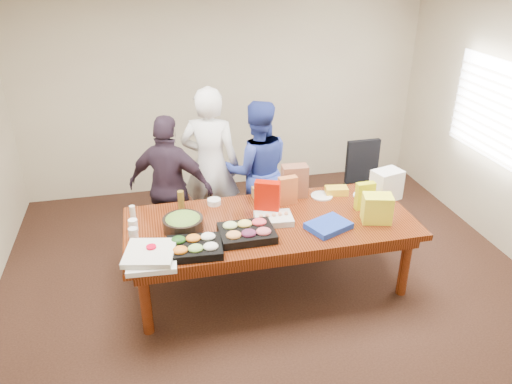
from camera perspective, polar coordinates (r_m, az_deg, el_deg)
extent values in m
cube|color=#47301E|center=(5.28, 1.57, -10.48)|extent=(5.50, 5.00, 0.02)
cube|color=white|center=(4.24, 2.05, 20.35)|extent=(5.50, 5.00, 0.02)
cube|color=beige|center=(6.91, -3.56, 11.20)|extent=(5.50, 0.04, 2.70)
cube|color=beige|center=(2.64, 16.38, -18.26)|extent=(5.50, 0.04, 2.70)
cube|color=white|center=(6.26, 25.43, 8.51)|extent=(0.03, 1.40, 1.10)
cube|color=beige|center=(6.23, 25.14, 8.50)|extent=(0.04, 1.36, 1.00)
cube|color=#4C1C0F|center=(5.06, 1.62, -6.99)|extent=(2.80, 1.20, 0.75)
cube|color=black|center=(6.23, 12.56, 0.48)|extent=(0.52, 0.52, 1.00)
imported|color=white|center=(5.68, -5.23, 3.04)|extent=(0.78, 0.64, 1.83)
imported|color=#283895|center=(5.75, 0.14, 2.49)|extent=(0.85, 0.69, 1.65)
imported|color=#281B29|center=(5.46, -9.75, 0.51)|extent=(1.02, 0.76, 1.61)
cube|color=black|center=(4.41, -7.03, -6.36)|extent=(0.50, 0.41, 0.07)
cube|color=black|center=(4.58, -1.07, -4.72)|extent=(0.50, 0.39, 0.08)
cube|color=silver|center=(4.83, 2.03, -3.08)|extent=(0.38, 0.30, 0.06)
cylinder|color=black|center=(4.73, -8.33, -3.64)|extent=(0.46, 0.46, 0.12)
cube|color=#1A39AC|center=(4.76, 8.28, -3.84)|extent=(0.47, 0.42, 0.06)
cube|color=#A60F00|center=(4.88, 1.30, -0.74)|extent=(0.27, 0.19, 0.36)
cube|color=#D6DA11|center=(5.13, 12.34, -0.43)|extent=(0.19, 0.08, 0.29)
cube|color=#C96631|center=(5.12, 3.63, 0.19)|extent=(0.20, 0.11, 0.30)
cylinder|color=silver|center=(5.14, 0.35, -0.62)|extent=(0.11, 0.11, 0.14)
cylinder|color=#D3D010|center=(5.16, 0.43, -0.24)|extent=(0.08, 0.08, 0.18)
cylinder|color=brown|center=(5.07, -8.57, -0.95)|extent=(0.07, 0.07, 0.20)
cylinder|color=beige|center=(4.96, -13.91, -2.39)|extent=(0.06, 0.06, 0.16)
cube|color=yellow|center=(5.42, 9.18, 0.15)|extent=(0.25, 0.17, 0.08)
cube|color=brown|center=(5.30, 1.13, 0.06)|extent=(0.30, 0.16, 0.11)
cube|color=brown|center=(5.26, 4.41, 1.25)|extent=(0.28, 0.17, 0.35)
cylinder|color=red|center=(4.38, -11.83, -6.69)|extent=(0.10, 0.10, 0.11)
cylinder|color=silver|center=(4.66, -13.84, -4.68)|extent=(0.11, 0.11, 0.12)
cylinder|color=white|center=(4.80, -13.86, -3.71)|extent=(0.09, 0.09, 0.12)
cube|color=white|center=(4.34, -11.81, -7.57)|extent=(0.44, 0.44, 0.05)
cube|color=silver|center=(4.34, -12.05, -6.85)|extent=(0.49, 0.49, 0.05)
cylinder|color=white|center=(5.44, 12.40, -0.44)|extent=(0.30, 0.30, 0.01)
cylinder|color=white|center=(5.36, 7.52, -0.44)|extent=(0.26, 0.26, 0.01)
cylinder|color=white|center=(5.16, 1.15, -0.99)|extent=(0.20, 0.20, 0.07)
cylinder|color=silver|center=(5.16, -4.81, -1.12)|extent=(0.16, 0.16, 0.06)
cube|color=white|center=(5.39, 14.68, 0.83)|extent=(0.34, 0.28, 0.32)
cube|color=#F8F92E|center=(4.93, 13.66, -1.83)|extent=(0.31, 0.25, 0.28)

